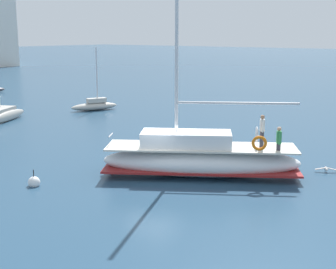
{
  "coord_description": "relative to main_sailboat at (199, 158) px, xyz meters",
  "views": [
    {
      "loc": [
        -17.4,
        -13.83,
        6.82
      ],
      "look_at": [
        1.33,
        0.26,
        1.8
      ],
      "focal_mm": 50.66,
      "sensor_mm": 36.0,
      "label": 1
    }
  ],
  "objects": [
    {
      "name": "mooring_buoy",
      "position": [
        -5.87,
        5.14,
        -0.73
      ],
      "size": [
        0.55,
        0.55,
        0.88
      ],
      "color": "silver",
      "rests_on": "ground"
    },
    {
      "name": "seagull",
      "position": [
        4.32,
        -4.77,
        -0.73
      ],
      "size": [
        0.65,
        1.01,
        0.17
      ],
      "color": "silver",
      "rests_on": "ground"
    },
    {
      "name": "ground_plane",
      "position": [
        -1.29,
        1.67,
        -0.9
      ],
      "size": [
        400.0,
        400.0,
        0.0
      ],
      "primitive_type": "plane",
      "color": "navy"
    },
    {
      "name": "moored_sloop_far",
      "position": [
        11.16,
        18.6,
        -0.43
      ],
      "size": [
        4.34,
        2.7,
        5.6
      ],
      "color": "#B7B2A8",
      "rests_on": "ground"
    },
    {
      "name": "main_sailboat",
      "position": [
        0.0,
        0.0,
        0.0
      ],
      "size": [
        7.17,
        9.39,
        11.74
      ],
      "color": "silver",
      "rests_on": "ground"
    }
  ]
}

